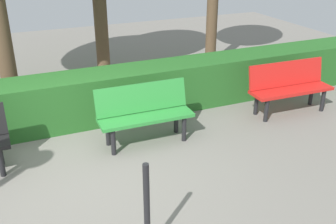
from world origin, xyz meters
name	(u,v)px	position (x,y,z in m)	size (l,w,h in m)	color
ground_plane	(77,176)	(0.00, 0.00, 0.00)	(17.35, 17.35, 0.00)	gray
bench_red	(289,85)	(-3.78, -0.59, 0.48)	(1.47, 0.51, 0.86)	red
bench_green	(144,111)	(-1.14, -0.56, 0.48)	(1.39, 0.49, 0.86)	#2D8C38
hedge_row	(123,93)	(-1.14, -1.56, 0.40)	(13.35, 0.72, 0.80)	#266023
railing_post_mid	(147,210)	(-0.38, 1.58, 0.50)	(0.06, 0.06, 1.00)	black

